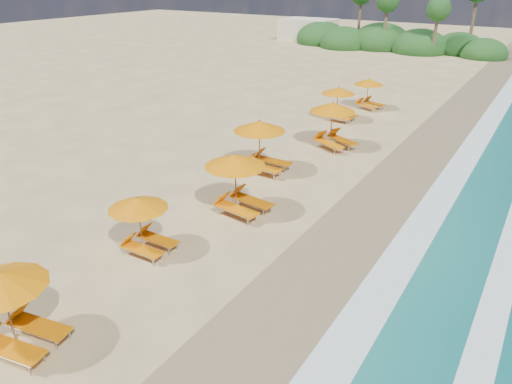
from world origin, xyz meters
TOP-DOWN VIEW (x-y plane):
  - ground at (0.00, 0.00)m, footprint 160.00×160.00m
  - wet_sand at (4.00, 0.00)m, footprint 4.00×160.00m
  - surf_foam at (6.70, 0.00)m, footprint 4.00×160.00m
  - station_2 at (-1.44, -8.85)m, footprint 2.73×2.62m
  - station_3 at (-2.00, -3.83)m, footprint 2.21×2.05m
  - station_4 at (-0.93, 0.26)m, footprint 2.80×2.64m
  - station_5 at (-2.40, 4.38)m, footprint 2.70×2.49m
  - station_6 at (-0.96, 9.22)m, footprint 3.29×3.27m
  - station_7 at (-2.74, 14.16)m, footprint 2.45×2.30m
  - station_8 at (-2.18, 17.95)m, footprint 2.69×2.64m
  - treeline at (-9.94, 45.51)m, footprint 25.80×8.80m
  - beach_building at (-22.00, 48.00)m, footprint 7.00×5.00m

SIDE VIEW (x-z plane):
  - ground at x=0.00m, z-range 0.00..0.00m
  - wet_sand at x=4.00m, z-range 0.00..0.01m
  - surf_foam at x=6.70m, z-range 0.02..0.03m
  - treeline at x=-9.94m, z-range -3.87..5.86m
  - station_3 at x=-2.00m, z-range 0.12..2.14m
  - station_8 at x=-2.18m, z-range 0.13..2.22m
  - station_7 at x=-2.74m, z-range 0.13..2.30m
  - station_2 at x=-1.44m, z-range 0.14..2.41m
  - station_4 at x=-0.93m, z-range 0.15..2.59m
  - beach_building at x=-22.00m, z-range 0.00..2.80m
  - station_6 at x=-0.96m, z-range 0.15..2.65m
  - station_5 at x=-2.40m, z-range 0.15..2.66m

